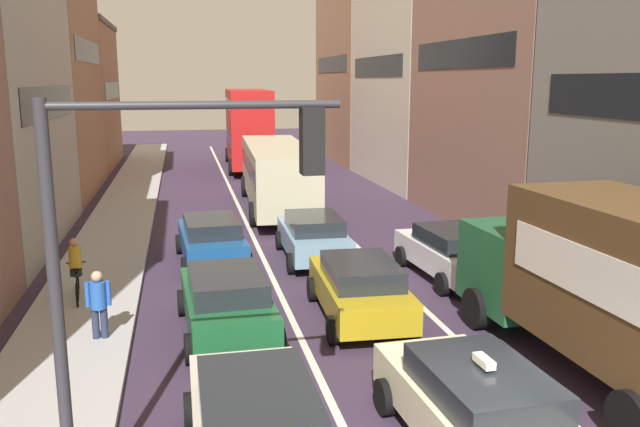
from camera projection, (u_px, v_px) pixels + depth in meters
sidewalk_left at (121, 219)px, 27.13m from camera, size 2.60×64.00×0.14m
lane_stripe_left at (243, 215)px, 28.15m from camera, size 0.16×60.00×0.01m
lane_stripe_right at (320, 212)px, 28.84m from camera, size 0.16×60.00×0.01m
building_row_right at (472, 75)px, 32.06m from camera, size 7.20×43.90×12.58m
traffic_light_pole at (160, 237)px, 8.03m from camera, size 3.58×0.38×5.50m
removalist_box_truck at (610, 280)px, 12.44m from camera, size 2.87×7.76×3.58m
taxi_centre_lane_front at (477, 406)px, 10.05m from camera, size 2.23×4.38×1.66m
sedan_left_lane_front at (257, 425)px, 9.50m from camera, size 2.08×4.31×1.49m
sedan_centre_lane_second at (360, 287)px, 15.81m from camera, size 2.21×4.37×1.49m
wagon_left_lane_second at (227, 301)px, 14.85m from camera, size 2.23×4.38×1.49m
hatchback_centre_lane_third at (313, 236)px, 21.02m from camera, size 2.16×4.35×1.49m
sedan_left_lane_third at (212, 239)px, 20.60m from camera, size 2.26×4.40×1.49m
sedan_right_lane_behind_truck at (451, 252)px, 19.10m from camera, size 2.25×4.39×1.49m
bus_mid_queue_primary at (277, 171)px, 28.87m from camera, size 3.17×10.61×2.90m
bus_far_queue_secondary at (248, 125)px, 42.47m from camera, size 3.12×10.59×5.06m
cyclist_on_sidewalk at (76, 272)px, 16.91m from camera, size 0.50×1.72×1.72m
pedestrian_mid_sidewalk at (99, 303)px, 14.27m from camera, size 0.54×0.34×1.66m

